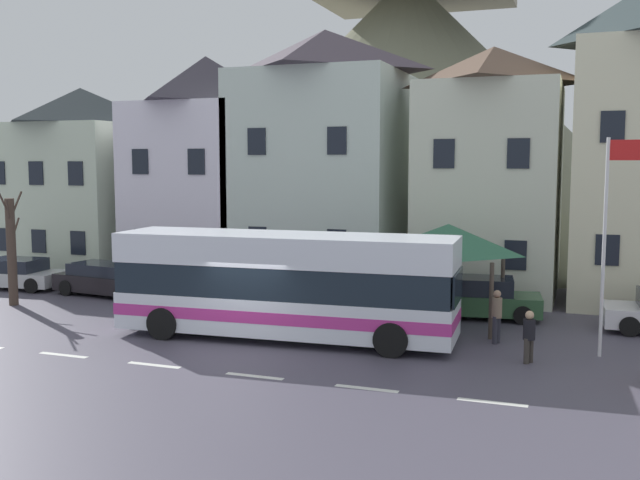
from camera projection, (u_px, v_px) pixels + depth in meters
name	position (u px, v px, depth m)	size (l,w,h in m)	color
ground_plane	(236.00, 353.00, 21.08)	(40.00, 60.00, 0.07)	#4B4756
townhouse_00	(83.00, 179.00, 37.15)	(6.71, 6.79, 9.17)	beige
townhouse_01	(207.00, 167.00, 34.79)	(5.58, 7.03, 10.42)	white
townhouse_02	(325.00, 158.00, 32.69)	(6.97, 6.97, 11.27)	silver
townhouse_03	(491.00, 172.00, 30.11)	(5.43, 6.67, 10.14)	beige
hilltop_castle	(407.00, 103.00, 47.24)	(35.08, 35.08, 23.48)	#6D6E57
transit_bus	(285.00, 286.00, 22.56)	(10.73, 3.16, 3.27)	white
bus_shelter	(448.00, 240.00, 24.45)	(3.60, 3.60, 3.41)	#473D33
parked_car_00	(483.00, 298.00, 25.68)	(4.06, 2.27, 1.43)	#2F5734
parked_car_01	(107.00, 279.00, 30.01)	(4.69, 2.36, 1.32)	black
parked_car_03	(18.00, 274.00, 31.62)	(3.98, 2.29, 1.29)	silver
pedestrian_00	(529.00, 334.00, 19.88)	(0.33, 0.34, 1.46)	#38332D
pedestrian_01	(497.00, 314.00, 22.03)	(0.31, 0.33, 1.64)	#2D2D38
public_bench	(474.00, 302.00, 26.23)	(1.49, 0.48, 0.87)	#33473D
flagpole	(608.00, 230.00, 20.21)	(0.95, 0.10, 6.16)	silver
bare_tree_00	(11.00, 250.00, 27.78)	(0.82, 1.62, 4.69)	#47382D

